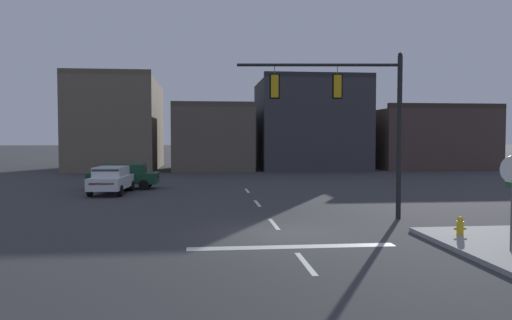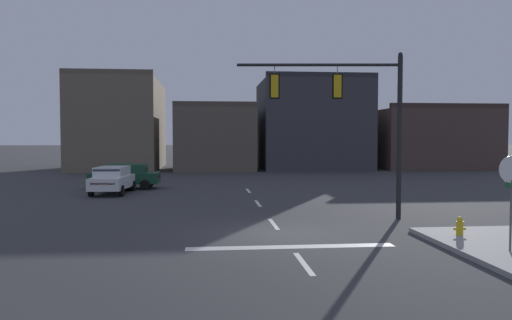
{
  "view_description": "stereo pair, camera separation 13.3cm",
  "coord_description": "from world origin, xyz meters",
  "px_view_note": "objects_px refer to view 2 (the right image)",
  "views": [
    {
      "loc": [
        -2.65,
        -16.77,
        3.34
      ],
      "look_at": [
        -0.51,
        3.8,
        2.39
      ],
      "focal_mm": 34.8,
      "sensor_mm": 36.0,
      "label": 1
    },
    {
      "loc": [
        -2.52,
        -16.79,
        3.34
      ],
      "look_at": [
        -0.51,
        3.8,
        2.39
      ],
      "focal_mm": 34.8,
      "sensor_mm": 36.0,
      "label": 2
    }
  ],
  "objects_px": {
    "signal_mast_near_side": "(353,107)",
    "stop_sign": "(512,180)",
    "fire_hydrant": "(460,230)",
    "car_lot_nearside": "(125,176)",
    "car_lot_middle": "(113,179)"
  },
  "relations": [
    {
      "from": "signal_mast_near_side",
      "to": "stop_sign",
      "type": "relative_size",
      "value": 2.39
    },
    {
      "from": "signal_mast_near_side",
      "to": "fire_hydrant",
      "type": "bearing_deg",
      "value": -61.72
    },
    {
      "from": "car_lot_nearside",
      "to": "car_lot_middle",
      "type": "xyz_separation_m",
      "value": [
        -0.28,
        -2.83,
        0.0
      ]
    },
    {
      "from": "signal_mast_near_side",
      "to": "car_lot_nearside",
      "type": "height_order",
      "value": "signal_mast_near_side"
    },
    {
      "from": "signal_mast_near_side",
      "to": "car_lot_middle",
      "type": "distance_m",
      "value": 15.85
    },
    {
      "from": "car_lot_nearside",
      "to": "fire_hydrant",
      "type": "relative_size",
      "value": 6.03
    },
    {
      "from": "car_lot_nearside",
      "to": "car_lot_middle",
      "type": "relative_size",
      "value": 0.99
    },
    {
      "from": "car_lot_middle",
      "to": "stop_sign",
      "type": "bearing_deg",
      "value": -50.36
    },
    {
      "from": "car_lot_middle",
      "to": "fire_hydrant",
      "type": "height_order",
      "value": "car_lot_middle"
    },
    {
      "from": "stop_sign",
      "to": "car_lot_middle",
      "type": "bearing_deg",
      "value": 129.64
    },
    {
      "from": "fire_hydrant",
      "to": "car_lot_nearside",
      "type": "bearing_deg",
      "value": 127.73
    },
    {
      "from": "stop_sign",
      "to": "fire_hydrant",
      "type": "distance_m",
      "value": 2.96
    },
    {
      "from": "car_lot_middle",
      "to": "fire_hydrant",
      "type": "distance_m",
      "value": 20.12
    },
    {
      "from": "signal_mast_near_side",
      "to": "car_lot_nearside",
      "type": "bearing_deg",
      "value": 130.42
    },
    {
      "from": "signal_mast_near_side",
      "to": "car_lot_middle",
      "type": "xyz_separation_m",
      "value": [
        -11.46,
        10.3,
        -3.73
      ]
    }
  ]
}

